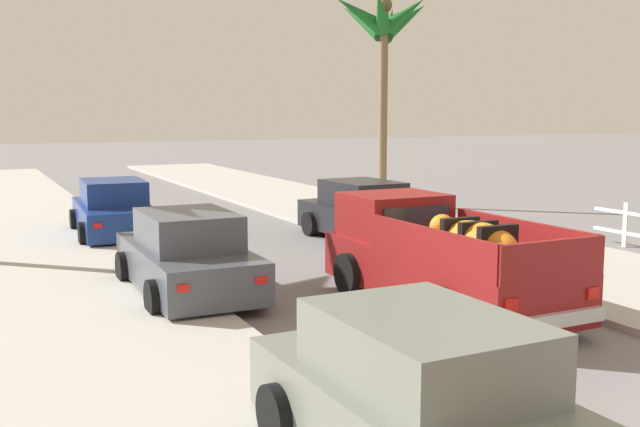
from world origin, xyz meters
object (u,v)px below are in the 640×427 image
Objects in this scene: palm_tree_left_fore at (383,29)px; pickup_truck at (438,259)px; car_left_far at (114,211)px; car_left_mid at (364,213)px; car_right_near at (428,407)px; car_left_near at (187,256)px.

pickup_truck is at bearing -116.43° from palm_tree_left_fore.
car_left_far is (-3.69, 9.54, -0.10)m from pickup_truck.
car_left_mid and car_left_far have the same top height.
car_left_mid is at bearing 63.36° from car_right_near.
car_right_near is 0.99× the size of car_left_far.
car_left_mid is 8.94m from palm_tree_left_fore.
pickup_truck reaches higher than car_left_mid.
car_left_near is at bearing 90.19° from car_right_near.
pickup_truck reaches higher than car_left_far.
car_right_near and car_left_mid have the same top height.
car_left_far is 0.60× the size of palm_tree_left_fore.
pickup_truck is at bearing 54.37° from car_right_near.
car_right_near is 14.61m from car_left_far.
car_left_mid is 6.61m from car_left_far.
car_left_near is 6.95m from car_left_far.
car_left_near and car_left_far have the same top height.
car_left_near is at bearing -89.74° from car_left_far.
pickup_truck is 1.21× the size of car_left_mid.
car_left_near is at bearing 144.73° from pickup_truck.
palm_tree_left_fore reaches higher than car_left_near.
car_left_near is 6.81m from car_left_mid.
car_left_near is 14.68m from palm_tree_left_fore.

